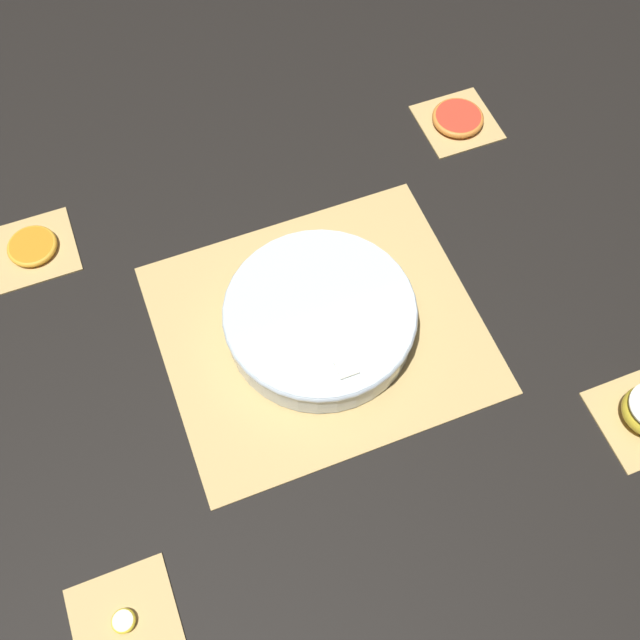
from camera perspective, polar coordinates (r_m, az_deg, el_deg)
name	(u,v)px	position (r m, az deg, el deg)	size (l,w,h in m)	color
ground_plane	(320,329)	(1.07, 0.00, -0.70)	(6.00, 6.00, 0.00)	black
bamboo_mat_center	(320,328)	(1.07, 0.00, -0.62)	(0.45, 0.39, 0.01)	tan
coaster_mat_near_left	(125,622)	(0.98, -14.64, -21.36)	(0.12, 0.12, 0.01)	tan
coaster_mat_far_left	(34,249)	(1.22, -20.97, 5.06)	(0.12, 0.12, 0.01)	tan
coaster_mat_far_right	(457,122)	(1.32, 10.40, 14.63)	(0.12, 0.12, 0.01)	tan
fruit_salad_bowl	(320,317)	(1.04, 0.01, 0.23)	(0.27, 0.27, 0.06)	silver
orange_slice_whole	(32,246)	(1.22, -21.09, 5.27)	(0.08, 0.08, 0.01)	orange
banana_coin_single	(123,621)	(0.97, -14.75, -21.30)	(0.03, 0.03, 0.01)	beige
grapefruit_slice	(458,118)	(1.32, 10.47, 14.90)	(0.09, 0.09, 0.01)	red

